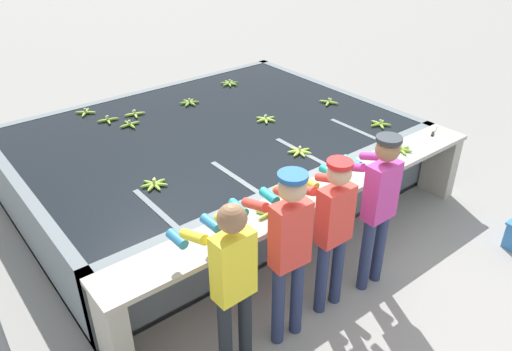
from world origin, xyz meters
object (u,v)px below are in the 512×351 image
object	(u,v)px
banana_bunch_floating_8	(189,102)
banana_bunch_floating_10	(154,184)
worker_2	(331,223)
banana_bunch_floating_3	(380,124)
banana_bunch_floating_5	(329,102)
banana_bunch_ledge_1	(381,156)
banana_bunch_floating_6	(230,83)
banana_bunch_floating_4	(108,120)
worker_0	(231,276)
banana_bunch_floating_2	(300,151)
worker_1	(287,243)
banana_bunch_floating_9	(130,124)
banana_bunch_floating_1	(85,112)
banana_bunch_ledge_0	(269,214)
banana_bunch_ledge_2	(400,149)
worker_3	(377,199)
banana_bunch_floating_0	(135,114)
banana_bunch_floating_7	(266,119)
knife_1	(433,132)
knife_0	(364,167)

from	to	relation	value
banana_bunch_floating_8	banana_bunch_floating_10	world-z (taller)	same
worker_2	banana_bunch_floating_3	world-z (taller)	worker_2
banana_bunch_floating_5	banana_bunch_ledge_1	world-z (taller)	banana_bunch_ledge_1
worker_2	banana_bunch_floating_6	xyz separation A→B (m)	(1.50, 3.57, -0.06)
banana_bunch_floating_4	banana_bunch_floating_10	size ratio (longest dim) A/B	1.00
banana_bunch_floating_8	banana_bunch_floating_6	bearing A→B (deg)	17.63
worker_0	banana_bunch_floating_2	xyz separation A→B (m)	(1.89, 1.28, -0.09)
worker_0	banana_bunch_floating_10	distance (m)	1.69
banana_bunch_floating_2	banana_bunch_ledge_1	size ratio (longest dim) A/B	1.23
banana_bunch_floating_2	banana_bunch_ledge_1	world-z (taller)	banana_bunch_ledge_1
banana_bunch_floating_2	banana_bunch_floating_6	size ratio (longest dim) A/B	1.00
worker_1	banana_bunch_floating_3	world-z (taller)	worker_1
banana_bunch_floating_3	banana_bunch_floating_8	size ratio (longest dim) A/B	0.98
banana_bunch_floating_6	banana_bunch_floating_9	size ratio (longest dim) A/B	1.00
banana_bunch_floating_1	banana_bunch_ledge_0	bearing A→B (deg)	-83.39
banana_bunch_floating_3	banana_bunch_floating_10	xyz separation A→B (m)	(-2.94, 0.47, -0.00)
banana_bunch_ledge_2	worker_3	bearing A→B (deg)	-152.09
banana_bunch_floating_6	worker_3	bearing A→B (deg)	-104.67
worker_1	banana_bunch_ledge_1	world-z (taller)	worker_1
banana_bunch_floating_4	banana_bunch_floating_6	xyz separation A→B (m)	(2.03, 0.14, -0.00)
worker_1	banana_bunch_floating_10	xyz separation A→B (m)	(-0.30, 1.68, -0.13)
worker_3	banana_bunch_floating_3	world-z (taller)	worker_3
worker_0	banana_bunch_floating_5	size ratio (longest dim) A/B	6.14
banana_bunch_floating_0	banana_bunch_floating_7	world-z (taller)	same
banana_bunch_floating_2	banana_bunch_floating_10	xyz separation A→B (m)	(-1.64, 0.38, 0.00)
worker_2	banana_bunch_ledge_2	xyz separation A→B (m)	(1.72, 0.57, -0.06)
banana_bunch_floating_4	banana_bunch_floating_9	bearing A→B (deg)	-63.18
banana_bunch_floating_8	knife_1	xyz separation A→B (m)	(1.83, -2.67, -0.01)
banana_bunch_floating_1	banana_bunch_floating_5	bearing A→B (deg)	-32.21
banana_bunch_floating_2	banana_bunch_ledge_2	bearing A→B (deg)	-36.40
banana_bunch_floating_7	banana_bunch_floating_9	xyz separation A→B (m)	(-1.45, 0.94, 0.00)
banana_bunch_floating_1	banana_bunch_ledge_2	xyz separation A→B (m)	(2.38, -3.28, 0.00)
banana_bunch_floating_9	banana_bunch_ledge_1	size ratio (longest dim) A/B	1.24
worker_3	banana_bunch_ledge_0	xyz separation A→B (m)	(-0.82, 0.55, -0.11)
banana_bunch_floating_4	banana_bunch_ledge_2	size ratio (longest dim) A/B	1.00
banana_bunch_floating_1	knife_0	distance (m)	3.73
banana_bunch_floating_0	worker_2	bearing A→B (deg)	-87.06
banana_bunch_floating_5	banana_bunch_floating_2	bearing A→B (deg)	-147.79
banana_bunch_floating_7	banana_bunch_floating_8	bearing A→B (deg)	112.98
worker_2	banana_bunch_floating_7	bearing A→B (deg)	63.97
banana_bunch_floating_10	banana_bunch_ledge_1	world-z (taller)	banana_bunch_ledge_1
knife_0	banana_bunch_ledge_0	bearing A→B (deg)	-177.62
banana_bunch_floating_0	worker_3	bearing A→B (deg)	-78.12
worker_0	banana_bunch_ledge_0	size ratio (longest dim) A/B	5.73
banana_bunch_ledge_0	knife_1	size ratio (longest dim) A/B	0.86
worker_0	banana_bunch_ledge_0	bearing A→B (deg)	33.08
worker_1	banana_bunch_floating_7	world-z (taller)	worker_1
banana_bunch_ledge_1	banana_bunch_floating_4	bearing A→B (deg)	124.49
banana_bunch_floating_6	banana_bunch_floating_8	xyz separation A→B (m)	(-0.90, -0.28, 0.00)
worker_3	banana_bunch_floating_5	bearing A→B (deg)	53.56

